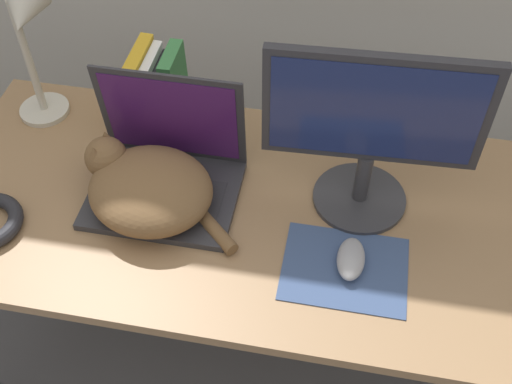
% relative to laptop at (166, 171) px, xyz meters
% --- Properties ---
extents(desk, '(1.47, 0.69, 0.74)m').
position_rel_laptop_xyz_m(desk, '(0.19, -0.03, -0.13)').
color(desk, '#93704C').
rests_on(desk, ground_plane).
extents(laptop, '(0.35, 0.27, 0.28)m').
position_rel_laptop_xyz_m(laptop, '(0.00, 0.00, 0.00)').
color(laptop, '#2D2D33').
rests_on(laptop, desk).
extents(cat, '(0.39, 0.30, 0.14)m').
position_rel_laptop_xyz_m(cat, '(-0.02, -0.07, 0.01)').
color(cat, brown).
rests_on(cat, desk).
extents(external_monitor, '(0.46, 0.22, 0.41)m').
position_rel_laptop_xyz_m(external_monitor, '(0.45, 0.04, 0.18)').
color(external_monitor, '#333338').
rests_on(external_monitor, desk).
extents(mousepad, '(0.27, 0.21, 0.00)m').
position_rel_laptop_xyz_m(mousepad, '(0.44, -0.16, -0.05)').
color(mousepad, '#384C75').
rests_on(mousepad, desk).
extents(computer_mouse, '(0.06, 0.11, 0.04)m').
position_rel_laptop_xyz_m(computer_mouse, '(0.45, -0.15, -0.03)').
color(computer_mouse, '#99999E').
rests_on(computer_mouse, mousepad).
extents(book_row, '(0.13, 0.15, 0.22)m').
position_rel_laptop_xyz_m(book_row, '(-0.08, 0.23, 0.05)').
color(book_row, gold).
rests_on(book_row, desk).
extents(desk_lamp, '(0.17, 0.17, 0.41)m').
position_rel_laptop_xyz_m(desk_lamp, '(-0.36, 0.17, 0.22)').
color(desk_lamp, beige).
rests_on(desk_lamp, desk).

